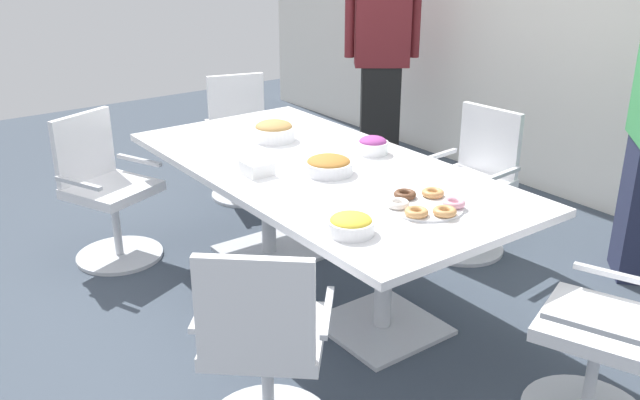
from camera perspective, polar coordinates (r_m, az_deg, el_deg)
The scene contains 15 objects.
ground_plane at distance 4.11m, azimuth 0.00°, elevation -7.20°, with size 10.00×10.00×0.01m, color #3D4754.
back_wall at distance 5.40m, azimuth 21.66°, elevation 14.13°, with size 8.00×0.10×2.80m, color white.
conference_table at distance 3.84m, azimuth 0.00°, elevation 1.04°, with size 2.40×1.20×0.75m.
office_chair_0 at distance 4.53m, azimuth 12.28°, elevation 0.89°, with size 0.58×0.58×0.91m.
office_chair_1 at distance 5.38m, azimuth -6.36°, elevation 4.61°, with size 0.67×0.67×0.91m.
office_chair_2 at distance 4.51m, azimuth -17.07°, elevation 0.31°, with size 0.71×0.71×0.91m.
office_chair_3 at distance 2.81m, azimuth -4.60°, elevation -12.51°, with size 0.76×0.76×0.91m.
office_chair_4 at distance 3.12m, azimuth 22.85°, elevation -10.60°, with size 0.70×0.70×0.91m.
person_standing_0 at distance 5.82m, azimuth 5.08°, elevation 11.82°, with size 0.44×0.54×1.87m.
snack_bowl_cookies at distance 4.25m, azimuth -3.81°, elevation 5.69°, with size 0.26×0.26×0.12m.
snack_bowl_candy_mix at distance 4.01m, azimuth 4.32°, elevation 4.52°, with size 0.18×0.18×0.10m.
snack_bowl_pretzels at distance 3.67m, azimuth 0.71°, elevation 2.89°, with size 0.26×0.26×0.09m.
snack_bowl_chips_yellow at distance 2.97m, azimuth 2.55°, elevation -1.99°, with size 0.21×0.21×0.09m.
donut_platter at distance 3.27m, azimuth 8.62°, elevation -0.35°, with size 0.37×0.36×0.04m.
napkin_pile at distance 3.67m, azimuth -5.18°, elevation 2.64°, with size 0.14×0.14×0.07m, color white.
Camera 1 is at (2.89, -2.13, 1.99)m, focal length 39.01 mm.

